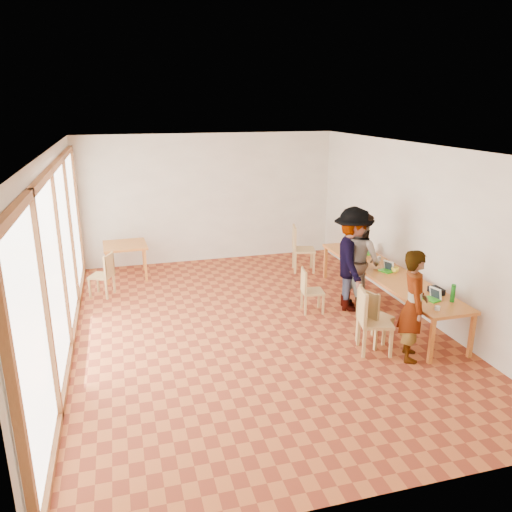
{
  "coord_description": "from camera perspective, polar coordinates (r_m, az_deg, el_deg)",
  "views": [
    {
      "loc": [
        -2.04,
        -7.49,
        3.67
      ],
      "look_at": [
        0.18,
        0.52,
        1.1
      ],
      "focal_mm": 35.0,
      "sensor_mm": 36.0,
      "label": 1
    }
  ],
  "objects": [
    {
      "name": "laptop_far",
      "position": [
        10.26,
        12.59,
        0.58
      ],
      "size": [
        0.27,
        0.29,
        0.22
      ],
      "rotation": [
        0.0,
        0.0,
        -0.16
      ],
      "color": "green",
      "rests_on": "communal_table"
    },
    {
      "name": "side_table",
      "position": [
        11.1,
        -14.74,
        0.93
      ],
      "size": [
        0.9,
        0.9,
        0.75
      ],
      "rotation": [
        0.0,
        0.0,
        0.04
      ],
      "color": "#CD6A2D",
      "rests_on": "ground"
    },
    {
      "name": "window_wall",
      "position": [
        7.85,
        -21.61,
        -0.1
      ],
      "size": [
        0.1,
        8.0,
        3.0
      ],
      "primitive_type": "cube",
      "color": "white",
      "rests_on": "ground"
    },
    {
      "name": "ceiling",
      "position": [
        7.79,
        -0.29,
        12.4
      ],
      "size": [
        6.0,
        8.0,
        0.04
      ],
      "primitive_type": "cube",
      "color": "white",
      "rests_on": "wall_back"
    },
    {
      "name": "laptop_mid",
      "position": [
        9.28,
        14.78,
        -1.39
      ],
      "size": [
        0.27,
        0.28,
        0.19
      ],
      "rotation": [
        0.0,
        0.0,
        0.39
      ],
      "color": "green",
      "rests_on": "communal_table"
    },
    {
      "name": "person_near",
      "position": [
        7.63,
        17.55,
        -5.42
      ],
      "size": [
        0.61,
        0.72,
        1.68
      ],
      "primitive_type": "imported",
      "rotation": [
        0.0,
        0.0,
        1.17
      ],
      "color": "gray",
      "rests_on": "ground"
    },
    {
      "name": "yellow_mug",
      "position": [
        9.25,
        15.61,
        -1.54
      ],
      "size": [
        0.15,
        0.15,
        0.1
      ],
      "primitive_type": "imported",
      "rotation": [
        0.0,
        0.0,
        0.14
      ],
      "color": "yellow",
      "rests_on": "communal_table"
    },
    {
      "name": "green_bottle",
      "position": [
        8.17,
        21.59,
        -3.97
      ],
      "size": [
        0.07,
        0.07,
        0.28
      ],
      "primitive_type": "cylinder",
      "color": "#1A7F1E",
      "rests_on": "communal_table"
    },
    {
      "name": "communal_table",
      "position": [
        9.3,
        14.67,
        -2.01
      ],
      "size": [
        0.8,
        4.0,
        0.75
      ],
      "color": "#CD6A2D",
      "rests_on": "ground"
    },
    {
      "name": "wall_right",
      "position": [
        9.28,
        17.92,
        2.82
      ],
      "size": [
        0.1,
        8.0,
        3.0
      ],
      "primitive_type": "cube",
      "color": "silver",
      "rests_on": "ground"
    },
    {
      "name": "person_mid",
      "position": [
        9.28,
        11.7,
        -0.47
      ],
      "size": [
        0.86,
        1.01,
        1.82
      ],
      "primitive_type": "imported",
      "rotation": [
        0.0,
        0.0,
        1.79
      ],
      "color": "gray",
      "rests_on": "ground"
    },
    {
      "name": "chair_far",
      "position": [
        9.05,
        5.98,
        -3.44
      ],
      "size": [
        0.43,
        0.43,
        0.43
      ],
      "rotation": [
        0.0,
        0.0,
        -0.15
      ],
      "color": "tan",
      "rests_on": "ground"
    },
    {
      "name": "black_pouch",
      "position": [
        8.46,
        19.9,
        -3.74
      ],
      "size": [
        0.16,
        0.26,
        0.09
      ],
      "primitive_type": "cube",
      "color": "black",
      "rests_on": "communal_table"
    },
    {
      "name": "chair_mid",
      "position": [
        7.99,
        13.08,
        -6.15
      ],
      "size": [
        0.55,
        0.55,
        0.49
      ],
      "rotation": [
        0.0,
        0.0,
        0.36
      ],
      "color": "tan",
      "rests_on": "ground"
    },
    {
      "name": "pink_phone",
      "position": [
        7.88,
        18.12,
        -5.39
      ],
      "size": [
        0.05,
        0.1,
        0.01
      ],
      "primitive_type": "cube",
      "color": "#D73849",
      "rests_on": "communal_table"
    },
    {
      "name": "condiment_cup",
      "position": [
        7.81,
        20.02,
        -5.62
      ],
      "size": [
        0.08,
        0.08,
        0.06
      ],
      "primitive_type": "cylinder",
      "color": "white",
      "rests_on": "communal_table"
    },
    {
      "name": "chair_empty",
      "position": [
        11.2,
        4.93,
        1.39
      ],
      "size": [
        0.58,
        0.58,
        0.55
      ],
      "rotation": [
        0.0,
        0.0,
        -0.25
      ],
      "color": "tan",
      "rests_on": "ground"
    },
    {
      "name": "wall_front",
      "position": [
        4.59,
        13.27,
        -11.54
      ],
      "size": [
        6.0,
        0.1,
        3.0
      ],
      "primitive_type": "cube",
      "color": "silver",
      "rests_on": "ground"
    },
    {
      "name": "person_far",
      "position": [
        9.17,
        10.94,
        -0.37
      ],
      "size": [
        1.05,
        1.39,
        1.91
      ],
      "primitive_type": "imported",
      "rotation": [
        0.0,
        0.0,
        1.26
      ],
      "color": "gray",
      "rests_on": "ground"
    },
    {
      "name": "wall_back",
      "position": [
        11.87,
        -5.4,
        6.57
      ],
      "size": [
        6.0,
        0.1,
        3.0
      ],
      "primitive_type": "cube",
      "color": "silver",
      "rests_on": "ground"
    },
    {
      "name": "chair_spare",
      "position": [
        10.16,
        -16.86,
        -1.59
      ],
      "size": [
        0.53,
        0.53,
        0.46
      ],
      "rotation": [
        0.0,
        0.0,
        2.71
      ],
      "color": "tan",
      "rests_on": "ground"
    },
    {
      "name": "clear_glass",
      "position": [
        9.86,
        13.89,
        -0.29
      ],
      "size": [
        0.07,
        0.07,
        0.09
      ],
      "primitive_type": "cylinder",
      "color": "silver",
      "rests_on": "communal_table"
    },
    {
      "name": "ground",
      "position": [
        8.58,
        -0.26,
        -8.12
      ],
      "size": [
        8.0,
        8.0,
        0.0
      ],
      "primitive_type": "plane",
      "color": "#AB5429",
      "rests_on": "ground"
    },
    {
      "name": "chair_near",
      "position": [
        7.74,
        12.79,
        -6.51
      ],
      "size": [
        0.57,
        0.57,
        0.54
      ],
      "rotation": [
        0.0,
        0.0,
        -0.26
      ],
      "color": "tan",
      "rests_on": "ground"
    },
    {
      "name": "laptop_near",
      "position": [
        8.18,
        19.61,
        -4.38
      ],
      "size": [
        0.25,
        0.27,
        0.19
      ],
      "rotation": [
        0.0,
        0.0,
        0.26
      ],
      "color": "green",
      "rests_on": "communal_table"
    }
  ]
}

